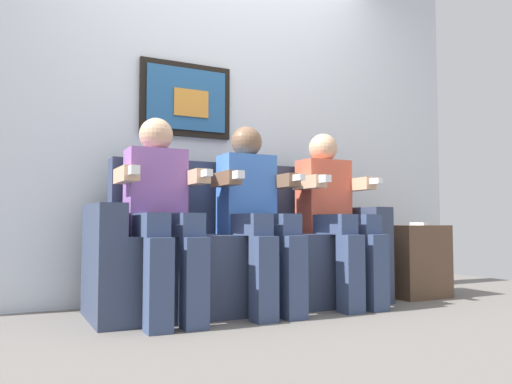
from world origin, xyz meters
The scene contains 8 objects.
ground_plane centered at (0.00, 0.00, 0.00)m, with size 5.50×5.50×0.00m, color #66605B.
back_wall_assembly centered at (-0.01, 0.76, 1.30)m, with size 4.23×0.10×2.60m.
couch centered at (0.00, 0.33, 0.31)m, with size 1.83×0.58×0.90m.
person_on_left centered at (-0.57, 0.16, 0.61)m, with size 0.46×0.56×1.11m.
person_in_middle centered at (0.00, 0.16, 0.61)m, with size 0.46×0.56×1.11m.
person_on_right centered at (0.57, 0.16, 0.61)m, with size 0.46×0.56×1.11m.
side_table_right centered at (1.26, 0.22, 0.25)m, with size 0.40×0.40×0.50m.
spare_remote_on_table centered at (1.27, 0.15, 0.51)m, with size 0.04×0.13×0.02m, color white.
Camera 1 is at (-1.33, -2.48, 0.53)m, focal length 35.27 mm.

